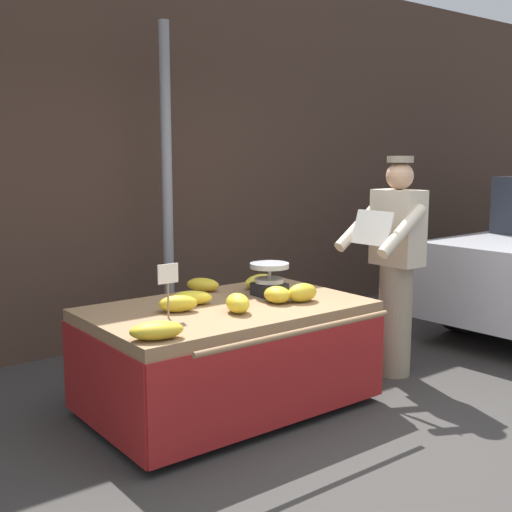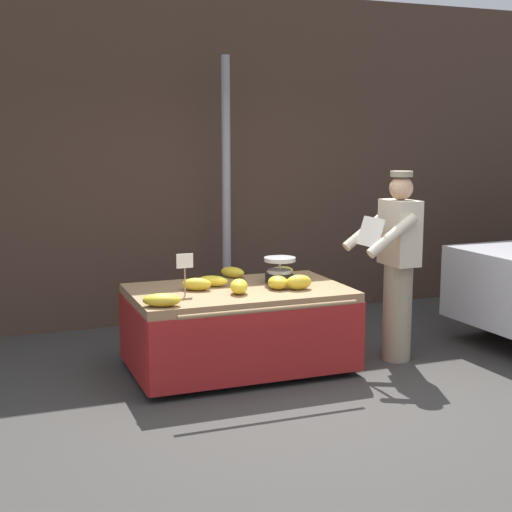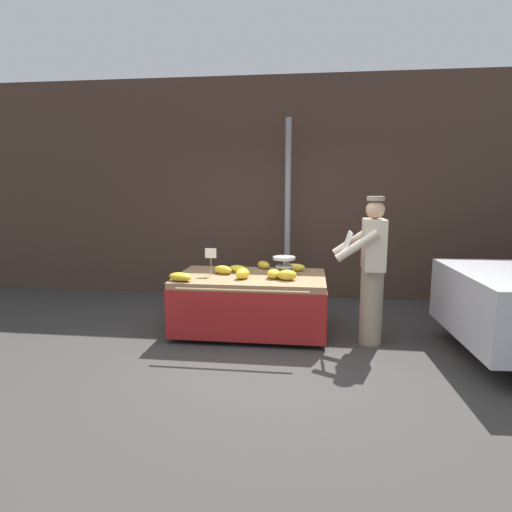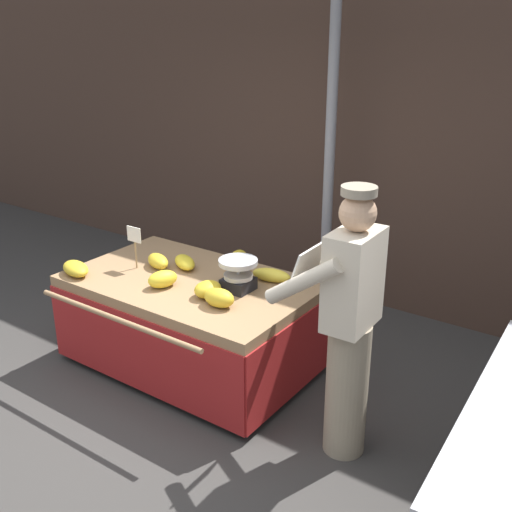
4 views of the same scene
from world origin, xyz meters
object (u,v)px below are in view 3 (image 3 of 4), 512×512
(banana_bunch_7, at_px, (180,277))
(street_pole, at_px, (288,213))
(banana_bunch_4, at_px, (223,270))
(banana_bunch_5, at_px, (287,275))
(banana_bunch_1, at_px, (274,274))
(banana_bunch_0, at_px, (238,269))
(weighing_scale, at_px, (284,266))
(price_sign, at_px, (211,256))
(banana_bunch_2, at_px, (264,265))
(banana_bunch_3, at_px, (242,274))
(banana_bunch_6, at_px, (294,267))
(vendor_person, at_px, (371,270))
(banana_cart, at_px, (251,290))

(banana_bunch_7, bearing_deg, street_pole, 58.22)
(banana_bunch_4, relative_size, banana_bunch_5, 1.11)
(banana_bunch_1, bearing_deg, banana_bunch_0, 147.50)
(weighing_scale, relative_size, banana_bunch_0, 1.03)
(price_sign, distance_m, banana_bunch_7, 0.50)
(price_sign, bearing_deg, banana_bunch_2, 41.94)
(banana_bunch_5, bearing_deg, banana_bunch_0, 149.27)
(weighing_scale, xyz_separation_m, banana_bunch_3, (-0.48, -0.27, -0.06))
(street_pole, xyz_separation_m, banana_bunch_6, (0.15, -1.10, -0.64))
(banana_bunch_5, height_order, banana_bunch_6, banana_bunch_5)
(weighing_scale, height_order, banana_bunch_7, weighing_scale)
(weighing_scale, height_order, banana_bunch_6, weighing_scale)
(weighing_scale, xyz_separation_m, price_sign, (-0.90, -0.13, 0.13))
(banana_bunch_3, bearing_deg, vendor_person, -0.47)
(banana_bunch_1, distance_m, vendor_person, 1.13)
(banana_bunch_0, bearing_deg, banana_bunch_6, 13.67)
(banana_cart, height_order, weighing_scale, weighing_scale)
(banana_bunch_7, bearing_deg, banana_bunch_6, 30.19)
(banana_cart, bearing_deg, banana_bunch_1, -27.02)
(banana_bunch_1, bearing_deg, street_pole, 87.45)
(banana_bunch_5, xyz_separation_m, banana_bunch_6, (0.06, 0.56, -0.01))
(banana_cart, height_order, banana_bunch_2, banana_bunch_2)
(vendor_person, bearing_deg, banana_bunch_3, 179.53)
(banana_cart, bearing_deg, vendor_person, -8.98)
(banana_bunch_7, bearing_deg, price_sign, 51.72)
(vendor_person, bearing_deg, street_pole, 122.61)
(banana_bunch_0, xyz_separation_m, banana_bunch_2, (0.29, 0.32, 0.00))
(price_sign, xyz_separation_m, vendor_person, (1.92, -0.16, -0.10))
(banana_bunch_0, xyz_separation_m, banana_bunch_3, (0.11, -0.37, 0.02))
(weighing_scale, bearing_deg, price_sign, -171.84)
(weighing_scale, distance_m, banana_bunch_6, 0.29)
(weighing_scale, height_order, banana_bunch_5, weighing_scale)
(weighing_scale, bearing_deg, banana_cart, -171.49)
(banana_bunch_6, bearing_deg, street_pole, 97.57)
(weighing_scale, relative_size, price_sign, 0.82)
(banana_bunch_6, xyz_separation_m, vendor_person, (0.91, -0.55, 0.10))
(banana_bunch_2, distance_m, banana_bunch_5, 0.79)
(street_pole, xyz_separation_m, banana_bunch_3, (-0.44, -1.64, -0.62))
(street_pole, xyz_separation_m, banana_bunch_7, (-1.15, -1.85, -0.64))
(price_sign, bearing_deg, banana_bunch_6, 21.29)
(vendor_person, bearing_deg, banana_bunch_6, 148.78)
(banana_bunch_0, height_order, banana_bunch_6, banana_bunch_6)
(price_sign, distance_m, banana_bunch_3, 0.48)
(street_pole, relative_size, vendor_person, 1.65)
(street_pole, relative_size, banana_bunch_4, 11.24)
(banana_bunch_6, bearing_deg, banana_bunch_3, -137.59)
(banana_cart, bearing_deg, banana_bunch_3, -108.42)
(banana_bunch_1, height_order, banana_bunch_3, banana_bunch_3)
(banana_bunch_5, bearing_deg, banana_cart, 153.68)
(banana_bunch_1, xyz_separation_m, banana_bunch_7, (-1.08, -0.27, -0.01))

